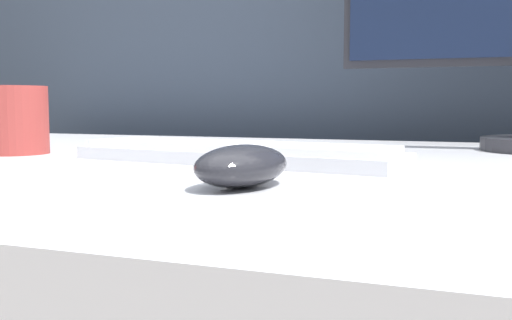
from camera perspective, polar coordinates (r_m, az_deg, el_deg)
name	(u,v)px	position (r m, az deg, el deg)	size (l,w,h in m)	color
partition_panel	(404,176)	(1.31, 13.89, -1.45)	(5.00, 0.03, 1.37)	#333D4C
computer_mouse_near	(242,166)	(0.51, -1.34, -0.54)	(0.08, 0.12, 0.04)	#232328
keyboard	(235,153)	(0.72, -2.02, 0.67)	(0.42, 0.17, 0.02)	silver
mug	(14,120)	(0.91, -22.08, 3.55)	(0.09, 0.09, 0.10)	#A33833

